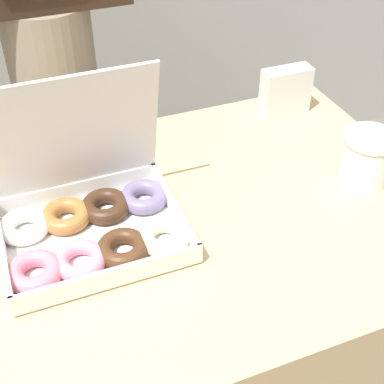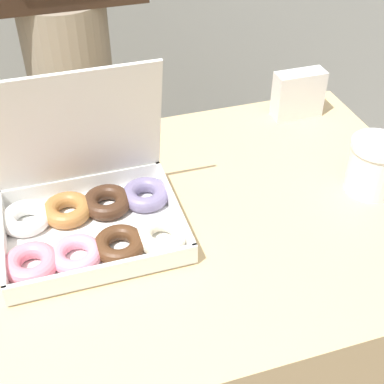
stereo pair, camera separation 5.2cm
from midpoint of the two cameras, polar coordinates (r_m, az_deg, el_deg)
name	(u,v)px [view 2 (the right image)]	position (r m, az deg, el deg)	size (l,w,h in m)	color
table	(163,343)	(1.26, -1.86, -15.80)	(1.09, 0.69, 0.75)	tan
donut_box	(90,213)	(0.94, -9.27, -2.27)	(0.34, 0.25, 0.28)	white
coffee_cup	(374,166)	(1.08, 20.14, 2.59)	(0.10, 0.10, 0.11)	white
napkin_holder	(298,94)	(1.28, 12.43, 10.12)	(0.12, 0.05, 0.11)	silver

